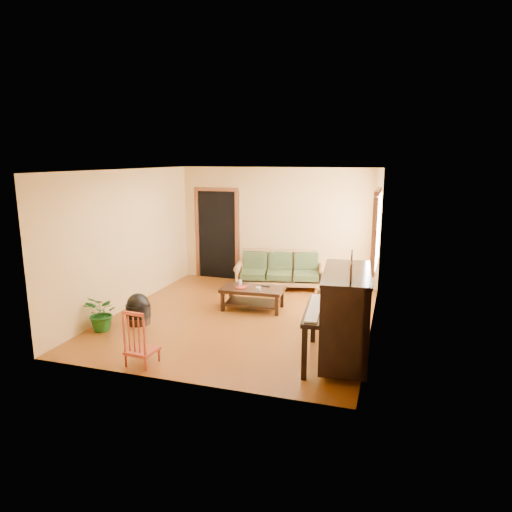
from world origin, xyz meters
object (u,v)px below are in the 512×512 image
(coffee_table, at_px, (253,298))
(ceramic_crock, at_px, (359,285))
(sofa, at_px, (280,270))
(red_chair, at_px, (142,337))
(potted_plant, at_px, (102,313))
(armchair, at_px, (339,301))
(footstool, at_px, (138,312))
(piano, at_px, (345,318))

(coffee_table, height_order, ceramic_crock, coffee_table)
(sofa, bearing_deg, red_chair, -113.36)
(sofa, distance_m, potted_plant, 3.96)
(red_chair, bearing_deg, potted_plant, 149.10)
(ceramic_crock, height_order, potted_plant, potted_plant)
(armchair, xyz_separation_m, red_chair, (-2.40, -2.30, -0.03))
(armchair, distance_m, red_chair, 3.32)
(footstool, distance_m, red_chair, 1.65)
(ceramic_crock, distance_m, potted_plant, 5.28)
(red_chair, height_order, ceramic_crock, red_chair)
(armchair, relative_size, potted_plant, 1.41)
(sofa, relative_size, footstool, 4.53)
(sofa, relative_size, coffee_table, 1.64)
(sofa, xyz_separation_m, potted_plant, (-2.15, -3.32, -0.10))
(piano, relative_size, potted_plant, 2.42)
(armchair, bearing_deg, coffee_table, 150.12)
(ceramic_crock, xyz_separation_m, potted_plant, (-3.84, -3.63, 0.19))
(armchair, distance_m, piano, 1.44)
(piano, bearing_deg, sofa, 113.05)
(sofa, distance_m, footstool, 3.36)
(red_chair, bearing_deg, ceramic_crock, 64.78)
(footstool, distance_m, ceramic_crock, 4.69)
(sofa, height_order, coffee_table, sofa)
(armchair, relative_size, red_chair, 1.07)
(armchair, height_order, piano, piano)
(piano, bearing_deg, armchair, 95.23)
(potted_plant, bearing_deg, piano, -0.11)
(coffee_table, bearing_deg, ceramic_crock, 45.41)
(potted_plant, bearing_deg, sofa, 57.04)
(piano, distance_m, red_chair, 2.81)
(sofa, xyz_separation_m, footstool, (-1.77, -2.85, -0.21))
(potted_plant, bearing_deg, red_chair, -35.15)
(footstool, bearing_deg, piano, -7.67)
(coffee_table, bearing_deg, red_chair, -105.48)
(footstool, xyz_separation_m, ceramic_crock, (3.46, 3.16, -0.08))
(coffee_table, xyz_separation_m, red_chair, (-0.74, -2.69, 0.19))
(sofa, relative_size, armchair, 2.19)
(coffee_table, height_order, footstool, coffee_table)
(coffee_table, height_order, red_chair, red_chair)
(armchair, bearing_deg, piano, -96.24)
(piano, distance_m, footstool, 3.61)
(sofa, bearing_deg, footstool, -133.61)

